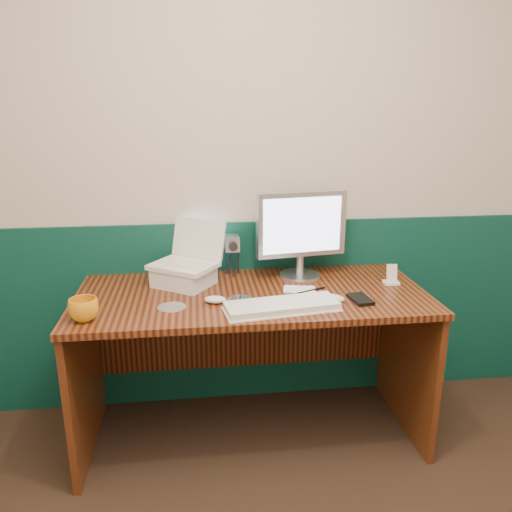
{
  "coord_description": "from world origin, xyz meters",
  "views": [
    {
      "loc": [
        -0.38,
        -0.75,
        1.57
      ],
      "look_at": [
        -0.14,
        1.23,
        0.97
      ],
      "focal_mm": 35.0,
      "sensor_mm": 36.0,
      "label": 1
    }
  ],
  "objects": [
    {
      "name": "back_wall",
      "position": [
        0.0,
        1.75,
        1.25
      ],
      "size": [
        3.5,
        0.04,
        2.5
      ],
      "primitive_type": "cube",
      "color": "beige",
      "rests_on": "ground"
    },
    {
      "name": "wainscot",
      "position": [
        0.0,
        1.74,
        0.5
      ],
      "size": [
        3.48,
        0.02,
        1.0
      ],
      "primitive_type": "cube",
      "color": "#07332C",
      "rests_on": "ground"
    },
    {
      "name": "desk",
      "position": [
        -0.14,
        1.38,
        0.38
      ],
      "size": [
        1.6,
        0.7,
        0.75
      ],
      "primitive_type": "cube",
      "color": "black",
      "rests_on": "ground"
    },
    {
      "name": "laptop_riser",
      "position": [
        -0.45,
        1.52,
        0.79
      ],
      "size": [
        0.32,
        0.31,
        0.09
      ],
      "primitive_type": "cube",
      "rotation": [
        0.0,
        0.0,
        -0.6
      ],
      "color": "silver",
      "rests_on": "desk"
    },
    {
      "name": "laptop",
      "position": [
        -0.45,
        1.52,
        0.96
      ],
      "size": [
        0.36,
        0.34,
        0.24
      ],
      "primitive_type": null,
      "rotation": [
        0.0,
        0.0,
        -0.6
      ],
      "color": "white",
      "rests_on": "laptop_riser"
    },
    {
      "name": "monitor",
      "position": [
        0.12,
        1.57,
        0.97
      ],
      "size": [
        0.46,
        0.19,
        0.44
      ],
      "primitive_type": null,
      "rotation": [
        0.0,
        0.0,
        0.14
      ],
      "color": "silver",
      "rests_on": "desk"
    },
    {
      "name": "keyboard",
      "position": [
        -0.04,
        1.17,
        0.76
      ],
      "size": [
        0.49,
        0.22,
        0.03
      ],
      "primitive_type": "cube",
      "rotation": [
        0.0,
        0.0,
        0.14
      ],
      "color": "silver",
      "rests_on": "desk"
    },
    {
      "name": "mouse_right",
      "position": [
        0.2,
        1.22,
        0.77
      ],
      "size": [
        0.12,
        0.1,
        0.04
      ],
      "primitive_type": "ellipsoid",
      "rotation": [
        0.0,
        0.0,
        -0.35
      ],
      "color": "silver",
      "rests_on": "desk"
    },
    {
      "name": "mouse_left",
      "position": [
        -0.31,
        1.27,
        0.77
      ],
      "size": [
        0.1,
        0.08,
        0.03
      ],
      "primitive_type": "ellipsoid",
      "rotation": [
        0.0,
        0.0,
        -0.21
      ],
      "color": "silver",
      "rests_on": "desk"
    },
    {
      "name": "mug",
      "position": [
        -0.84,
        1.15,
        0.8
      ],
      "size": [
        0.13,
        0.13,
        0.09
      ],
      "primitive_type": "imported",
      "rotation": [
        0.0,
        0.0,
        -0.07
      ],
      "color": "orange",
      "rests_on": "desk"
    },
    {
      "name": "camcorder",
      "position": [
        -0.21,
        1.65,
        0.85
      ],
      "size": [
        0.09,
        0.14,
        0.21
      ],
      "primitive_type": null,
      "rotation": [
        0.0,
        0.0,
        -0.0
      ],
      "color": "#A8A8AC",
      "rests_on": "desk"
    },
    {
      "name": "cd_spindle",
      "position": [
        -0.2,
        1.25,
        0.76
      ],
      "size": [
        0.11,
        0.11,
        0.02
      ],
      "primitive_type": "cylinder",
      "color": "#ACB3BC",
      "rests_on": "desk"
    },
    {
      "name": "cd_loose_a",
      "position": [
        -0.5,
        1.25,
        0.75
      ],
      "size": [
        0.12,
        0.12,
        0.0
      ],
      "primitive_type": "cylinder",
      "color": "silver",
      "rests_on": "desk"
    },
    {
      "name": "pen",
      "position": [
        0.13,
        1.36,
        0.75
      ],
      "size": [
        0.15,
        0.07,
        0.01
      ],
      "primitive_type": "cylinder",
      "rotation": [
        0.0,
        1.57,
        0.42
      ],
      "color": "black",
      "rests_on": "desk"
    },
    {
      "name": "papers",
      "position": [
        0.09,
        1.39,
        0.75
      ],
      "size": [
        0.16,
        0.13,
        0.0
      ],
      "primitive_type": "cube",
      "rotation": [
        0.0,
        0.0,
        -0.22
      ],
      "color": "silver",
      "rests_on": "desk"
    },
    {
      "name": "dock",
      "position": [
        0.54,
        1.42,
        0.76
      ],
      "size": [
        0.07,
        0.06,
        0.01
      ],
      "primitive_type": "cube",
      "rotation": [
        0.0,
        0.0,
        -0.02
      ],
      "color": "white",
      "rests_on": "desk"
    },
    {
      "name": "music_player",
      "position": [
        0.54,
        1.42,
        0.81
      ],
      "size": [
        0.05,
        0.03,
        0.09
      ],
      "primitive_type": "cube",
      "rotation": [
        -0.17,
        0.0,
        -0.02
      ],
      "color": "silver",
      "rests_on": "dock"
    },
    {
      "name": "pda",
      "position": [
        0.32,
        1.22,
        0.76
      ],
      "size": [
        0.09,
        0.14,
        0.02
      ],
      "primitive_type": "cube",
      "rotation": [
        0.0,
        0.0,
        0.13
      ],
      "color": "black",
      "rests_on": "desk"
    }
  ]
}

